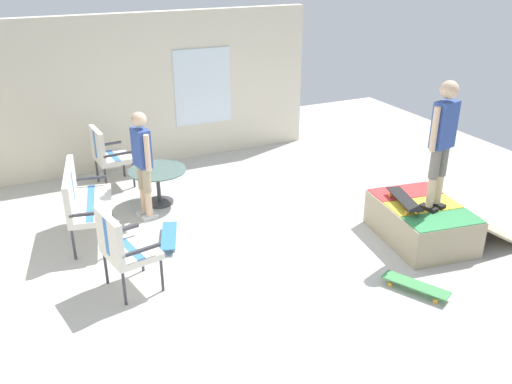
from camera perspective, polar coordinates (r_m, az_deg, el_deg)
The scene contains 12 objects.
ground_plane at distance 7.56m, azimuth 1.80°, elevation -5.79°, with size 12.00×12.00×0.10m, color beige.
house_facade at distance 10.21m, azimuth -10.53°, elevation 10.39°, with size 0.23×6.00×2.71m.
skate_ramp at distance 7.89m, azimuth 17.01°, elevation -2.98°, with size 1.62×1.89×0.53m.
patio_bench at distance 7.81m, azimuth -17.76°, elevation -0.52°, with size 1.33×0.78×1.02m.
patio_chair_near_house at distance 9.44m, azimuth -15.36°, elevation 4.06°, with size 0.66×0.60×1.02m.
patio_chair_by_wall at distance 6.47m, azimuth -13.85°, elevation -5.38°, with size 0.71×0.65×1.02m.
patio_table at distance 8.68m, azimuth -10.18°, elevation 1.29°, with size 0.90×0.90×0.57m.
person_watching at distance 8.08m, azimuth -11.75°, elevation 3.49°, with size 0.47×0.28×1.62m.
person_skater at distance 7.34m, azimuth 18.86°, elevation 5.50°, with size 0.30×0.47×1.72m.
skateboard_by_bench at distance 7.65m, azimuth -9.06°, elevation -4.55°, with size 0.82×0.45×0.10m.
skateboard_spare at distance 6.80m, azimuth 16.28°, elevation -9.32°, with size 0.80×0.54×0.10m.
skateboard_on_ramp at distance 7.63m, azimuth 15.19°, elevation -0.75°, with size 0.82×0.41×0.10m.
Camera 1 is at (-5.80, 3.02, 3.73)m, focal length 38.41 mm.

